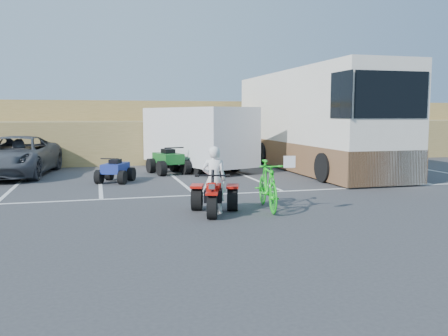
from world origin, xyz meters
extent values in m
plane|color=#353538|center=(0.00, 0.00, 0.00)|extent=(100.00, 100.00, 0.00)
cube|color=white|center=(-5.40, 5.00, 0.00)|extent=(0.12, 5.00, 0.01)
cube|color=white|center=(-2.70, 5.00, 0.00)|extent=(0.12, 5.00, 0.01)
cube|color=white|center=(0.00, 5.00, 0.00)|extent=(0.12, 5.00, 0.01)
cube|color=white|center=(2.70, 5.00, 0.00)|extent=(0.12, 5.00, 0.01)
cube|color=white|center=(5.40, 5.00, 0.00)|extent=(0.12, 5.00, 0.01)
cube|color=white|center=(8.10, 5.00, 0.00)|extent=(0.12, 5.00, 0.01)
cube|color=white|center=(10.80, 5.00, 0.00)|extent=(0.12, 5.00, 0.01)
cube|color=white|center=(0.00, 2.40, 0.00)|extent=(28.00, 0.12, 0.01)
cube|color=olive|center=(0.00, 14.00, 1.00)|extent=(40.00, 6.00, 2.00)
cube|color=olive|center=(0.00, 17.50, 2.00)|extent=(40.00, 4.00, 2.20)
imported|color=white|center=(-0.10, -0.13, 0.80)|extent=(0.67, 0.54, 1.60)
imported|color=#14BF19|center=(1.27, -0.09, 0.61)|extent=(0.86, 2.08, 1.21)
imported|color=#45474D|center=(-5.80, 8.53, 0.76)|extent=(3.23, 5.74, 1.52)
cube|color=silver|center=(1.35, 8.71, 1.45)|extent=(4.12, 6.07, 2.35)
cylinder|color=black|center=(1.35, 8.71, 0.33)|extent=(2.16, 1.35, 0.66)
cube|color=silver|center=(6.21, 7.84, 2.11)|extent=(2.87, 11.39, 4.10)
cube|color=brown|center=(6.21, 7.84, 0.63)|extent=(2.93, 11.39, 1.14)
cube|color=black|center=(6.20, 2.13, 2.96)|extent=(2.62, 0.03, 1.48)
camera|label=1|loc=(-2.77, -10.97, 2.35)|focal=38.00mm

